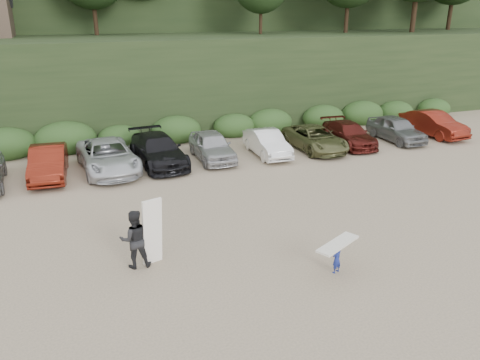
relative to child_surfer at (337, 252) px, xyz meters
name	(u,v)px	position (x,y,z in m)	size (l,w,h in m)	color
ground	(251,245)	(-1.79, 2.61, -0.70)	(120.00, 120.00, 0.00)	tan
parked_cars	(125,155)	(-4.66, 12.52, 0.05)	(40.03, 5.78, 1.65)	#B0B0B5
child_surfer	(337,252)	(0.00, 0.00, 0.00)	(1.75, 1.19, 1.03)	navy
adult_surfer	(136,238)	(-5.69, 2.61, 0.28)	(1.40, 0.80, 2.27)	black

